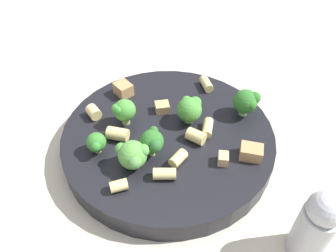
{
  "coord_description": "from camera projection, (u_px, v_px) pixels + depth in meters",
  "views": [
    {
      "loc": [
        -0.09,
        0.31,
        0.35
      ],
      "look_at": [
        0.0,
        0.0,
        0.04
      ],
      "focal_mm": 35.0,
      "sensor_mm": 36.0,
      "label": 1
    }
  ],
  "objects": [
    {
      "name": "ground_plane",
      "position": [
        168.0,
        146.0,
        0.47
      ],
      "size": [
        2.0,
        2.0,
        0.0
      ],
      "primitive_type": "plane",
      "color": "#BCB29E"
    },
    {
      "name": "pasta_bowl",
      "position": [
        168.0,
        138.0,
        0.46
      ],
      "size": [
        0.29,
        0.29,
        0.03
      ],
      "color": "black",
      "rests_on": "ground_plane"
    },
    {
      "name": "broccoli_floret_0",
      "position": [
        247.0,
        102.0,
        0.46
      ],
      "size": [
        0.04,
        0.03,
        0.04
      ],
      "color": "#9EC175",
      "rests_on": "pasta_bowl"
    },
    {
      "name": "broccoli_floret_1",
      "position": [
        124.0,
        111.0,
        0.45
      ],
      "size": [
        0.03,
        0.03,
        0.04
      ],
      "color": "#9EC175",
      "rests_on": "pasta_bowl"
    },
    {
      "name": "broccoli_floret_2",
      "position": [
        153.0,
        142.0,
        0.4
      ],
      "size": [
        0.03,
        0.04,
        0.04
      ],
      "color": "#9EC175",
      "rests_on": "pasta_bowl"
    },
    {
      "name": "broccoli_floret_3",
      "position": [
        133.0,
        155.0,
        0.39
      ],
      "size": [
        0.04,
        0.04,
        0.04
      ],
      "color": "#9EC175",
      "rests_on": "pasta_bowl"
    },
    {
      "name": "broccoli_floret_4",
      "position": [
        190.0,
        109.0,
        0.45
      ],
      "size": [
        0.03,
        0.04,
        0.04
      ],
      "color": "#9EC175",
      "rests_on": "pasta_bowl"
    },
    {
      "name": "broccoli_floret_5",
      "position": [
        96.0,
        143.0,
        0.41
      ],
      "size": [
        0.03,
        0.03,
        0.03
      ],
      "color": "#9EC175",
      "rests_on": "pasta_bowl"
    },
    {
      "name": "rigatoni_0",
      "position": [
        119.0,
        186.0,
        0.38
      ],
      "size": [
        0.02,
        0.02,
        0.01
      ],
      "primitive_type": "cylinder",
      "rotation": [
        1.57,
        0.0,
        2.16
      ],
      "color": "#E0C67F",
      "rests_on": "pasta_bowl"
    },
    {
      "name": "rigatoni_1",
      "position": [
        196.0,
        136.0,
        0.43
      ],
      "size": [
        0.03,
        0.02,
        0.02
      ],
      "primitive_type": "cylinder",
      "rotation": [
        1.57,
        0.0,
        1.28
      ],
      "color": "#E0C67F",
      "rests_on": "pasta_bowl"
    },
    {
      "name": "rigatoni_2",
      "position": [
        165.0,
        174.0,
        0.39
      ],
      "size": [
        0.03,
        0.02,
        0.01
      ],
      "primitive_type": "cylinder",
      "rotation": [
        1.57,
        0.0,
        1.85
      ],
      "color": "#E0C67F",
      "rests_on": "pasta_bowl"
    },
    {
      "name": "rigatoni_3",
      "position": [
        94.0,
        112.0,
        0.47
      ],
      "size": [
        0.03,
        0.03,
        0.02
      ],
      "primitive_type": "cylinder",
      "rotation": [
        1.57,
        0.0,
        0.89
      ],
      "color": "#E0C67F",
      "rests_on": "pasta_bowl"
    },
    {
      "name": "rigatoni_4",
      "position": [
        206.0,
        84.0,
        0.52
      ],
      "size": [
        0.03,
        0.03,
        0.01
      ],
      "primitive_type": "cylinder",
      "rotation": [
        1.57,
        0.0,
        0.53
      ],
      "color": "#E0C67F",
      "rests_on": "pasta_bowl"
    },
    {
      "name": "rigatoni_5",
      "position": [
        118.0,
        134.0,
        0.43
      ],
      "size": [
        0.03,
        0.02,
        0.02
      ],
      "primitive_type": "cylinder",
      "rotation": [
        1.57,
        0.0,
        1.6
      ],
      "color": "#E0C67F",
      "rests_on": "pasta_bowl"
    },
    {
      "name": "rigatoni_6",
      "position": [
        178.0,
        158.0,
        0.41
      ],
      "size": [
        0.02,
        0.03,
        0.01
      ],
      "primitive_type": "cylinder",
      "rotation": [
        1.57,
        0.0,
        2.75
      ],
      "color": "#E0C67F",
      "rests_on": "pasta_bowl"
    },
    {
      "name": "rigatoni_7",
      "position": [
        208.0,
        128.0,
        0.45
      ],
      "size": [
        0.02,
        0.03,
        0.01
      ],
      "primitive_type": "cylinder",
      "rotation": [
        1.57,
        0.0,
        0.08
      ],
      "color": "#E0C67F",
      "rests_on": "pasta_bowl"
    },
    {
      "name": "chicken_chunk_0",
      "position": [
        123.0,
        89.0,
        0.5
      ],
      "size": [
        0.03,
        0.03,
        0.02
      ],
      "primitive_type": "cube",
      "rotation": [
        0.0,
        0.0,
        2.53
      ],
      "color": "tan",
      "rests_on": "pasta_bowl"
    },
    {
      "name": "chicken_chunk_1",
      "position": [
        251.0,
        152.0,
        0.41
      ],
      "size": [
        0.03,
        0.02,
        0.02
      ],
      "primitive_type": "cube",
      "rotation": [
        0.0,
        0.0,
        0.04
      ],
      "color": "tan",
      "rests_on": "pasta_bowl"
    },
    {
      "name": "chicken_chunk_2",
      "position": [
        162.0,
        107.0,
        0.48
      ],
      "size": [
        0.03,
        0.03,
        0.01
      ],
      "primitive_type": "cube",
      "rotation": [
        0.0,
        0.0,
        0.45
      ],
      "color": "tan",
      "rests_on": "pasta_bowl"
    },
    {
      "name": "chicken_chunk_3",
      "position": [
        223.0,
        159.0,
        0.41
      ],
      "size": [
        0.01,
        0.02,
        0.01
      ],
      "primitive_type": "cube",
      "rotation": [
        0.0,
        0.0,
        1.71
      ],
      "color": "tan",
      "rests_on": "pasta_bowl"
    },
    {
      "name": "pepper_shaker",
      "position": [
        316.0,
        226.0,
        0.33
      ],
      "size": [
        0.04,
        0.04,
        0.1
      ],
      "color": "#B2B2B7",
      "rests_on": "ground_plane"
    }
  ]
}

